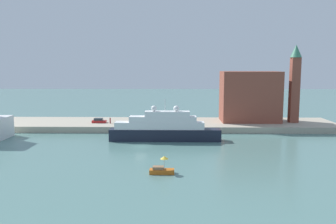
# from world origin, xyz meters

# --- Properties ---
(ground) EXTENTS (400.00, 400.00, 0.00)m
(ground) POSITION_xyz_m (0.00, 0.00, 0.00)
(ground) COLOR slate
(quay_dock) EXTENTS (110.00, 18.55, 1.73)m
(quay_dock) POSITION_xyz_m (0.00, 25.27, 0.86)
(quay_dock) COLOR #ADA38E
(quay_dock) RESTS_ON ground
(large_yacht) EXTENTS (27.30, 3.62, 10.32)m
(large_yacht) POSITION_xyz_m (5.07, 6.80, 2.98)
(large_yacht) COLOR black
(large_yacht) RESTS_ON ground
(small_motorboat) EXTENTS (4.24, 1.56, 3.09)m
(small_motorboat) POSITION_xyz_m (5.54, -19.98, 0.83)
(small_motorboat) COLOR #C66019
(small_motorboat) RESTS_ON ground
(harbor_building) EXTENTS (17.07, 10.26, 14.95)m
(harbor_building) POSITION_xyz_m (30.35, 27.02, 9.20)
(harbor_building) COLOR brown
(harbor_building) RESTS_ON quay_dock
(bell_tower) EXTENTS (3.30, 3.30, 22.68)m
(bell_tower) POSITION_xyz_m (42.89, 25.16, 14.03)
(bell_tower) COLOR brown
(bell_tower) RESTS_ON quay_dock
(parked_car) EXTENTS (4.13, 1.77, 1.35)m
(parked_car) POSITION_xyz_m (-14.44, 23.20, 2.31)
(parked_car) COLOR #B21E1E
(parked_car) RESTS_ON quay_dock
(person_figure) EXTENTS (0.36, 0.36, 1.80)m
(person_figure) POSITION_xyz_m (-10.90, 21.97, 2.57)
(person_figure) COLOR maroon
(person_figure) RESTS_ON quay_dock
(mooring_bollard) EXTENTS (0.49, 0.49, 0.72)m
(mooring_bollard) POSITION_xyz_m (3.73, 16.81, 2.09)
(mooring_bollard) COLOR black
(mooring_bollard) RESTS_ON quay_dock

